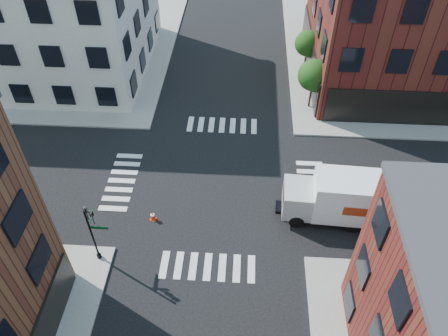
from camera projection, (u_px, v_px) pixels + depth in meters
name	position (u px, v px, depth m)	size (l,w,h in m)	color
ground	(216.00, 185.00, 31.95)	(120.00, 120.00, 0.00)	black
sidewalk_ne	(429.00, 49.00, 46.01)	(30.00, 30.00, 0.15)	gray
sidewalk_nw	(39.00, 38.00, 47.83)	(30.00, 30.00, 0.15)	gray
building_nw	(24.00, 10.00, 40.38)	(22.00, 16.00, 11.00)	silver
tree_near	(314.00, 77.00, 36.55)	(2.69, 2.69, 4.49)	black
tree_far	(308.00, 45.00, 41.05)	(2.43, 2.43, 4.07)	black
signal_pole	(92.00, 229.00, 25.47)	(1.29, 1.24, 4.60)	black
box_truck	(347.00, 199.00, 28.42)	(8.23, 2.85, 3.68)	silver
traffic_cone	(153.00, 216.00, 29.39)	(0.50, 0.50, 0.72)	red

